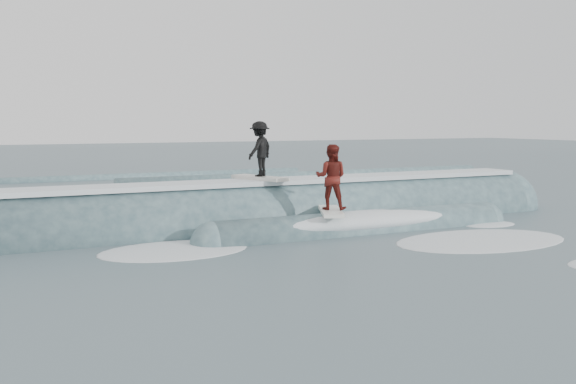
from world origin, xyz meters
name	(u,v)px	position (x,y,z in m)	size (l,w,h in m)	color
ground	(346,250)	(0.00, 0.00, 0.00)	(160.00, 160.00, 0.00)	#3C4E57
breaking_wave	(285,224)	(0.23, 3.97, 0.04)	(20.82, 4.11, 2.66)	#354F59
surfer_black	(260,152)	(-0.45, 4.25, 2.23)	(1.21, 2.07, 1.73)	silver
surfer_red	(331,180)	(0.74, 2.05, 1.51)	(1.32, 2.05, 1.90)	white
whitewater	(389,246)	(1.21, -0.09, 0.00)	(16.75, 7.48, 0.10)	silver
far_swells	(149,186)	(-0.56, 17.65, 0.00)	(43.17, 8.65, 0.80)	#354F59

